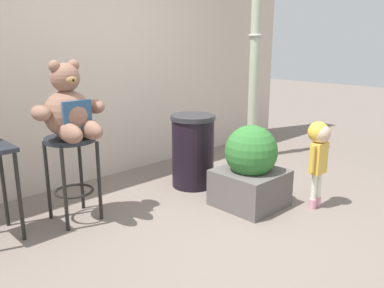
# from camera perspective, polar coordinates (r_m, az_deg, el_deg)

# --- Properties ---
(ground_plane) EXTENTS (24.00, 24.00, 0.00)m
(ground_plane) POSITION_cam_1_polar(r_m,az_deg,el_deg) (3.46, 2.91, -12.39)
(ground_plane) COLOR slate
(building_wall) EXTENTS (6.80, 0.30, 3.29)m
(building_wall) POSITION_cam_1_polar(r_m,az_deg,el_deg) (4.68, -15.64, 15.08)
(building_wall) COLOR beige
(building_wall) RESTS_ON ground_plane
(bar_stool_with_teddy) EXTENTS (0.44, 0.44, 0.77)m
(bar_stool_with_teddy) POSITION_cam_1_polar(r_m,az_deg,el_deg) (3.62, -16.97, -2.23)
(bar_stool_with_teddy) COLOR #22262F
(bar_stool_with_teddy) RESTS_ON ground_plane
(teddy_bear) EXTENTS (0.63, 0.57, 0.65)m
(teddy_bear) POSITION_cam_1_polar(r_m,az_deg,el_deg) (3.50, -17.26, 4.66)
(teddy_bear) COLOR #89614F
(teddy_bear) RESTS_ON bar_stool_with_teddy
(child_walking) EXTENTS (0.27, 0.21, 0.85)m
(child_walking) POSITION_cam_1_polar(r_m,az_deg,el_deg) (3.89, 17.83, -0.30)
(child_walking) COLOR pink
(child_walking) RESTS_ON ground_plane
(trash_bin) EXTENTS (0.49, 0.49, 0.80)m
(trash_bin) POSITION_cam_1_polar(r_m,az_deg,el_deg) (4.34, 0.13, -0.97)
(trash_bin) COLOR black
(trash_bin) RESTS_ON ground_plane
(lamppost) EXTENTS (0.31, 0.31, 2.83)m
(lamppost) POSITION_cam_1_polar(r_m,az_deg,el_deg) (5.35, 8.92, 9.66)
(lamppost) COLOR #B1A1A1
(lamppost) RESTS_ON ground_plane
(planter_with_shrub) EXTENTS (0.60, 0.60, 0.80)m
(planter_with_shrub) POSITION_cam_1_polar(r_m,az_deg,el_deg) (3.87, 8.42, -3.66)
(planter_with_shrub) COLOR #5C5654
(planter_with_shrub) RESTS_ON ground_plane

